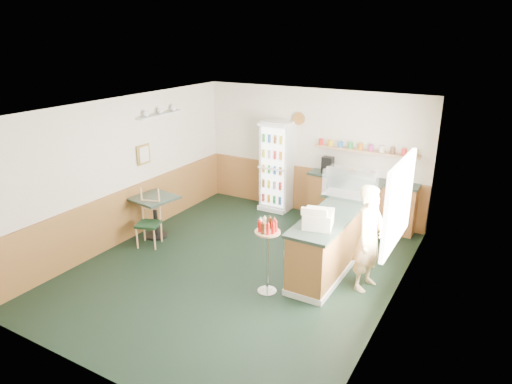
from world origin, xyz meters
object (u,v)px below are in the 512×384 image
Objects in this scene: display_case at (350,184)px; shopkeeper at (369,238)px; drinks_fridge at (277,166)px; cafe_table at (155,209)px; cash_register at (318,219)px; condiment_stand at (267,244)px; cafe_chair at (151,216)px.

display_case is 0.53× the size of shopkeeper.
drinks_fridge reaches higher than cafe_table.
shopkeeper is 4.11m from cafe_table.
display_case is at bearing 21.02° from cafe_table.
cash_register is 0.37× the size of condiment_stand.
cafe_chair is (-2.69, 0.42, -0.26)m from condiment_stand.
shopkeeper reaches higher than cafe_chair.
condiment_stand reaches higher than cafe_chair.
cash_register reaches higher than cafe_table.
display_case is 1.44m from cash_register.
display_case is at bearing 74.16° from condiment_stand.
drinks_fridge reaches higher than cash_register.
drinks_fridge is at bearing 61.62° from cafe_table.
condiment_stand is at bearing -148.63° from cash_register.
cafe_chair is at bearing -61.62° from cafe_table.
cash_register is at bearing -90.00° from display_case.
cafe_table is at bearing 98.12° from cafe_chair.
drinks_fridge is 4.49× the size of cash_register.
condiment_stand is (-0.57, -0.56, -0.32)m from cash_register.
drinks_fridge is 2.85m from cafe_table.
drinks_fridge is 2.21× the size of display_case.
cash_register is 0.52× the size of cafe_table.
drinks_fridge is 3.33m from cash_register.
condiment_stand is (-1.27, -0.90, -0.03)m from shopkeeper.
condiment_stand is (-0.57, -2.00, -0.45)m from display_case.
cash_register is 3.31m from cafe_chair.
drinks_fridge is 3.58m from shopkeeper.
display_case is (2.06, -1.18, 0.27)m from drinks_fridge.
cash_register is (2.06, -2.61, 0.14)m from drinks_fridge.
cafe_chair is (-3.25, -0.14, -0.58)m from cash_register.
display_case reaches higher than condiment_stand.
condiment_stand is 1.40× the size of cafe_table.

